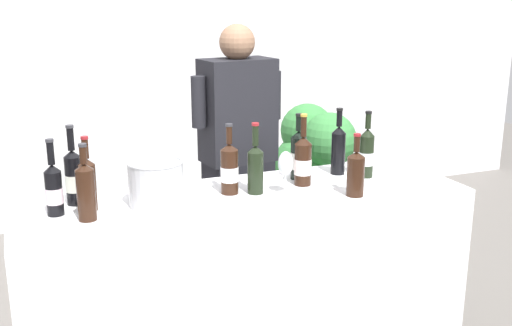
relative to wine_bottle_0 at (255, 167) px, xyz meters
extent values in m
cube|color=white|center=(-0.05, 2.58, 0.30)|extent=(8.00, 0.10, 2.80)
cube|color=white|center=(-0.05, -0.02, -0.61)|extent=(2.08, 0.66, 0.98)
cylinder|color=black|center=(0.00, 0.00, -0.03)|extent=(0.07, 0.07, 0.20)
cone|color=black|center=(0.00, 0.00, 0.09)|extent=(0.07, 0.07, 0.03)
cylinder|color=black|center=(0.00, 0.00, 0.15)|extent=(0.03, 0.03, 0.09)
cylinder|color=maroon|center=(0.00, 0.00, 0.20)|extent=(0.03, 0.03, 0.01)
cylinder|color=black|center=(-0.75, 0.05, -0.02)|extent=(0.07, 0.07, 0.20)
cone|color=black|center=(-0.75, 0.05, 0.09)|extent=(0.07, 0.07, 0.03)
cylinder|color=black|center=(-0.75, 0.05, 0.15)|extent=(0.03, 0.03, 0.08)
cylinder|color=maroon|center=(-0.75, 0.05, 0.19)|extent=(0.03, 0.03, 0.01)
cylinder|color=black|center=(0.51, 0.14, -0.02)|extent=(0.07, 0.07, 0.21)
cone|color=black|center=(0.51, 0.14, 0.11)|extent=(0.07, 0.07, 0.04)
cylinder|color=black|center=(0.51, 0.14, 0.17)|extent=(0.03, 0.03, 0.08)
cylinder|color=black|center=(0.51, 0.14, 0.21)|extent=(0.03, 0.03, 0.01)
cylinder|color=black|center=(-0.89, 0.04, -0.03)|extent=(0.07, 0.07, 0.19)
cone|color=black|center=(-0.89, 0.04, 0.08)|extent=(0.07, 0.07, 0.03)
cylinder|color=black|center=(-0.89, 0.04, 0.14)|extent=(0.03, 0.03, 0.10)
cylinder|color=#333338|center=(-0.89, 0.04, 0.19)|extent=(0.03, 0.03, 0.01)
cylinder|color=silver|center=(-0.89, 0.04, -0.04)|extent=(0.07, 0.07, 0.07)
cylinder|color=black|center=(0.62, 0.04, -0.02)|extent=(0.07, 0.07, 0.21)
cone|color=black|center=(0.62, 0.04, 0.11)|extent=(0.07, 0.07, 0.04)
cylinder|color=black|center=(0.62, 0.04, 0.16)|extent=(0.03, 0.03, 0.08)
cylinder|color=black|center=(0.62, 0.04, 0.21)|extent=(0.03, 0.03, 0.01)
cylinder|color=silver|center=(0.62, 0.04, -0.03)|extent=(0.07, 0.07, 0.07)
cylinder|color=black|center=(-0.80, 0.15, -0.02)|extent=(0.07, 0.07, 0.22)
cone|color=black|center=(-0.80, 0.15, 0.10)|extent=(0.07, 0.07, 0.03)
cylinder|color=black|center=(-0.80, 0.15, 0.17)|extent=(0.03, 0.03, 0.10)
cylinder|color=#333338|center=(-0.80, 0.15, 0.22)|extent=(0.03, 0.03, 0.01)
cylinder|color=silver|center=(-0.80, 0.15, -0.03)|extent=(0.08, 0.08, 0.08)
cylinder|color=black|center=(-0.77, -0.07, -0.02)|extent=(0.08, 0.08, 0.21)
cone|color=black|center=(-0.77, -0.07, 0.10)|extent=(0.08, 0.08, 0.03)
cylinder|color=black|center=(-0.77, -0.07, 0.15)|extent=(0.03, 0.03, 0.07)
cylinder|color=#333338|center=(-0.77, -0.07, 0.19)|extent=(0.03, 0.03, 0.01)
cylinder|color=black|center=(-0.11, 0.04, -0.02)|extent=(0.08, 0.08, 0.21)
cone|color=black|center=(-0.11, 0.04, 0.10)|extent=(0.08, 0.08, 0.03)
cylinder|color=black|center=(-0.11, 0.04, 0.15)|extent=(0.03, 0.03, 0.08)
cylinder|color=#333338|center=(-0.11, 0.04, 0.20)|extent=(0.03, 0.03, 0.01)
cylinder|color=silver|center=(-0.11, 0.04, -0.03)|extent=(0.08, 0.08, 0.07)
cylinder|color=black|center=(0.26, 0.04, -0.02)|extent=(0.08, 0.08, 0.20)
cone|color=black|center=(0.26, 0.04, 0.10)|extent=(0.08, 0.08, 0.04)
cylinder|color=black|center=(0.26, 0.04, 0.16)|extent=(0.03, 0.03, 0.10)
cylinder|color=#B79333|center=(0.26, 0.04, 0.22)|extent=(0.03, 0.03, 0.01)
cylinder|color=silver|center=(0.26, 0.04, -0.03)|extent=(0.08, 0.08, 0.08)
cylinder|color=black|center=(0.41, -0.21, -0.03)|extent=(0.08, 0.08, 0.18)
cone|color=black|center=(0.41, -0.21, 0.07)|extent=(0.08, 0.08, 0.03)
cylinder|color=black|center=(0.41, -0.21, 0.12)|extent=(0.03, 0.03, 0.07)
cylinder|color=maroon|center=(0.41, -0.21, 0.16)|extent=(0.03, 0.03, 0.01)
cylinder|color=black|center=(0.29, 0.14, -0.02)|extent=(0.08, 0.08, 0.21)
cone|color=black|center=(0.29, 0.14, 0.10)|extent=(0.08, 0.08, 0.03)
cylinder|color=black|center=(0.29, 0.14, 0.16)|extent=(0.03, 0.03, 0.07)
cylinder|color=black|center=(0.29, 0.14, 0.20)|extent=(0.04, 0.04, 0.01)
cylinder|color=silver|center=(0.29, 0.14, -0.03)|extent=(0.08, 0.08, 0.08)
cylinder|color=silver|center=(0.13, -0.06, -0.12)|extent=(0.08, 0.08, 0.00)
cylinder|color=silver|center=(0.13, -0.06, -0.08)|extent=(0.01, 0.01, 0.09)
ellipsoid|color=silver|center=(0.13, -0.06, 0.02)|extent=(0.07, 0.07, 0.11)
ellipsoid|color=maroon|center=(0.13, -0.06, 0.00)|extent=(0.06, 0.06, 0.04)
cylinder|color=silver|center=(-0.47, 0.00, -0.03)|extent=(0.24, 0.24, 0.19)
torus|color=silver|center=(-0.47, 0.00, 0.07)|extent=(0.25, 0.25, 0.01)
cube|color=black|center=(0.17, 0.71, -0.63)|extent=(0.39, 0.29, 0.94)
cube|color=black|center=(0.17, 0.71, 0.13)|extent=(0.43, 0.29, 0.59)
sphere|color=#8C664C|center=(0.17, 0.71, 0.52)|extent=(0.20, 0.20, 0.20)
cylinder|color=black|center=(0.42, 0.74, 0.20)|extent=(0.08, 0.08, 0.28)
cylinder|color=black|center=(-0.07, 0.68, 0.20)|extent=(0.08, 0.08, 0.28)
cylinder|color=brown|center=(0.74, 0.94, -0.99)|extent=(0.37, 0.37, 0.23)
sphere|color=#387F3D|center=(0.74, 0.98, -0.32)|extent=(0.41, 0.41, 0.41)
sphere|color=#387F3D|center=(0.79, 1.03, -0.55)|extent=(0.34, 0.34, 0.34)
sphere|color=#387F3D|center=(0.66, 0.82, -0.47)|extent=(0.38, 0.38, 0.38)
sphere|color=#387F3D|center=(0.83, 0.82, -0.12)|extent=(0.35, 0.35, 0.35)
sphere|color=#387F3D|center=(0.78, 1.03, -0.10)|extent=(0.36, 0.36, 0.36)
cylinder|color=#4C3823|center=(0.74, 0.94, -0.58)|extent=(0.05, 0.05, 0.60)
camera|label=1|loc=(-1.00, -2.51, 0.76)|focal=42.64mm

